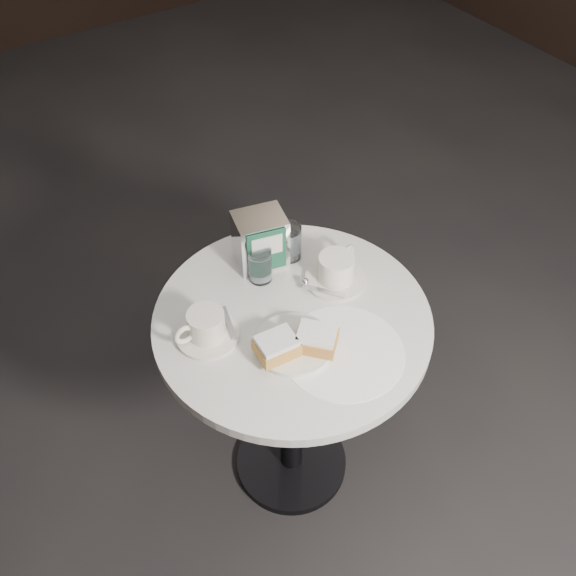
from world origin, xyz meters
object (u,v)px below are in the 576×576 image
at_px(water_glass_left, 260,265).
at_px(napkin_dispenser, 260,240).
at_px(coffee_cup_right, 336,271).
at_px(water_glass_right, 289,242).
at_px(cafe_table, 292,364).
at_px(beignet_plate, 296,343).
at_px(coffee_cup_left, 206,327).

xyz_separation_m(water_glass_left, napkin_dispenser, (0.04, 0.06, 0.03)).
bearing_deg(coffee_cup_right, water_glass_right, 85.82).
bearing_deg(napkin_dispenser, cafe_table, -87.32).
bearing_deg(napkin_dispenser, water_glass_left, -109.62).
bearing_deg(beignet_plate, coffee_cup_right, 32.15).
bearing_deg(water_glass_right, water_glass_left, -164.94).
relative_size(coffee_cup_left, water_glass_left, 1.66).
bearing_deg(beignet_plate, cafe_table, 60.64).
xyz_separation_m(coffee_cup_right, napkin_dispenser, (-0.13, 0.17, 0.04)).
bearing_deg(beignet_plate, napkin_dispenser, 73.39).
distance_m(cafe_table, coffee_cup_left, 0.32).
bearing_deg(coffee_cup_left, napkin_dispenser, 31.13).
relative_size(coffee_cup_right, water_glass_right, 2.03).
relative_size(cafe_table, napkin_dispenser, 4.90).
bearing_deg(water_glass_right, coffee_cup_right, -70.54).
relative_size(beignet_plate, water_glass_left, 2.51).
bearing_deg(napkin_dispenser, coffee_cup_right, -40.38).
xyz_separation_m(cafe_table, napkin_dispenser, (0.04, 0.21, 0.27)).
relative_size(coffee_cup_right, napkin_dispenser, 1.38).
relative_size(beignet_plate, napkin_dispenser, 1.63).
xyz_separation_m(coffee_cup_left, coffee_cup_right, (0.37, -0.01, 0.00)).
relative_size(cafe_table, water_glass_right, 7.19).
relative_size(cafe_table, coffee_cup_right, 3.55).
bearing_deg(water_glass_left, coffee_cup_right, -35.37).
distance_m(coffee_cup_right, water_glass_right, 0.15).
xyz_separation_m(coffee_cup_left, water_glass_right, (0.32, 0.13, 0.02)).
distance_m(coffee_cup_right, napkin_dispenser, 0.21).
height_order(cafe_table, coffee_cup_right, coffee_cup_right).
height_order(coffee_cup_left, water_glass_right, water_glass_right).
distance_m(cafe_table, water_glass_left, 0.29).
distance_m(beignet_plate, napkin_dispenser, 0.32).
height_order(water_glass_right, napkin_dispenser, napkin_dispenser).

